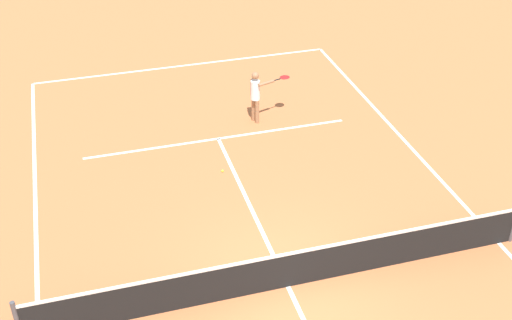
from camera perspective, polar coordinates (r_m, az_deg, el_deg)
ground_plane at (r=14.78m, az=2.74°, el=-10.73°), size 60.00×60.00×0.00m
court_lines at (r=14.78m, az=2.74°, el=-10.72°), size 10.59×23.67×0.01m
tennis_net at (r=14.45m, az=2.79°, el=-9.31°), size 11.19×0.10×1.07m
player_serving at (r=20.19m, az=0.07°, el=5.79°), size 1.30×0.53×1.66m
tennis_ball at (r=18.26m, az=-2.88°, el=-0.93°), size 0.07×0.07×0.07m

